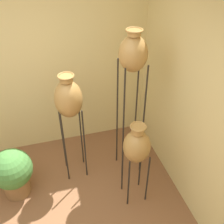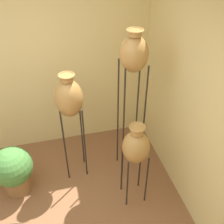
% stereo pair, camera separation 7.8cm
% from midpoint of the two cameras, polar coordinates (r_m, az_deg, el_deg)
% --- Properties ---
extents(wall_back, '(7.85, 0.06, 2.70)m').
position_cam_midpoint_polar(wall_back, '(3.73, -22.76, 8.90)').
color(wall_back, beige).
rests_on(wall_back, ground_plane).
extents(vase_stand_tall, '(0.32, 0.32, 1.99)m').
position_cam_midpoint_polar(vase_stand_tall, '(2.92, 3.82, 11.73)').
color(vase_stand_tall, '#28231E').
rests_on(vase_stand_tall, ground_plane).
extents(vase_stand_medium, '(0.33, 0.33, 1.52)m').
position_cam_midpoint_polar(vase_stand_medium, '(3.10, -10.15, 2.58)').
color(vase_stand_medium, '#28231E').
rests_on(vase_stand_medium, ground_plane).
extents(vase_stand_short, '(0.31, 0.31, 1.14)m').
position_cam_midpoint_polar(vase_stand_short, '(2.96, 4.64, -7.52)').
color(vase_stand_short, '#28231E').
rests_on(vase_stand_short, ground_plane).
extents(potted_plant, '(0.50, 0.50, 0.68)m').
position_cam_midpoint_polar(potted_plant, '(3.55, -21.42, -12.06)').
color(potted_plant, olive).
rests_on(potted_plant, ground_plane).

